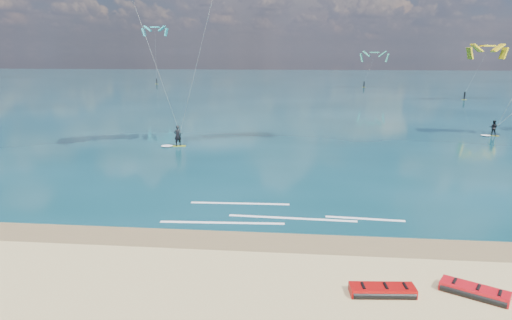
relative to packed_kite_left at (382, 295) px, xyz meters
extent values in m
plane|color=tan|center=(-5.38, 41.32, 0.00)|extent=(320.00, 320.00, 0.00)
cube|color=brown|center=(-5.38, 4.32, 0.00)|extent=(320.00, 2.40, 0.01)
cube|color=#0A2F37|center=(-5.38, 105.32, 0.02)|extent=(320.00, 200.00, 0.04)
cube|color=#B7D919|center=(-14.32, 24.99, 0.07)|extent=(1.47, 0.62, 0.06)
imported|color=black|center=(-14.32, 24.99, 1.04)|extent=(0.82, 0.77, 1.89)
cylinder|color=black|center=(-14.00, 24.68, 1.31)|extent=(0.58, 0.12, 0.04)
cube|color=gold|center=(16.74, 33.54, 0.07)|extent=(1.29, 0.85, 0.05)
imported|color=black|center=(16.74, 33.54, 0.87)|extent=(0.95, 0.88, 1.57)
cylinder|color=black|center=(17.02, 33.27, 1.14)|extent=(0.47, 0.23, 0.04)
cube|color=white|center=(-6.45, 9.42, 0.04)|extent=(5.68, 0.45, 0.01)
cube|color=white|center=(0.38, 7.62, 0.04)|extent=(4.08, 0.53, 0.01)
cube|color=white|center=(-6.96, 6.32, 0.04)|extent=(6.38, 0.58, 0.01)
cube|color=white|center=(-3.41, 7.32, 0.04)|extent=(6.71, 0.51, 0.01)
camera|label=1|loc=(-3.05, -15.26, 8.55)|focal=32.00mm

